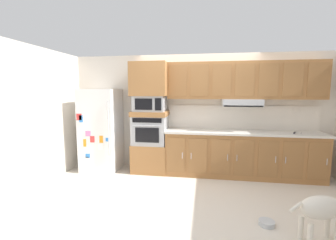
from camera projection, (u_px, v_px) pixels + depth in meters
The scene contains 16 objects.
ground_plane at pixel (194, 187), 4.15m from camera, with size 9.60×9.60×0.00m, color beige.
back_kitchen_wall at pixel (197, 113), 5.08m from camera, with size 6.20×0.12×2.50m, color beige.
side_panel_left at pixel (48, 116), 4.43m from camera, with size 0.12×7.10×2.50m, color beige.
refrigerator at pixel (101, 130), 5.03m from camera, with size 0.76×0.73×1.76m.
oven_base_cabinet at pixel (151, 157), 5.00m from camera, with size 0.74×0.62×0.60m, color #996638.
built_in_oven at pixel (150, 130), 4.92m from camera, with size 0.70×0.62×0.60m.
appliance_mid_shelf at pixel (150, 113), 4.88m from camera, with size 0.74×0.62×0.10m, color #996638.
microwave at pixel (150, 104), 4.85m from camera, with size 0.64×0.54×0.32m.
appliance_upper_cabinet at pixel (150, 79), 4.79m from camera, with size 0.74×0.62×0.68m, color #996638.
lower_cabinet_run at pixel (241, 155), 4.68m from camera, with size 3.04×0.63×0.88m.
countertop_slab at pixel (242, 132), 4.63m from camera, with size 3.08×0.64×0.04m, color beige.
backsplash_panel at pixel (241, 117), 4.87m from camera, with size 3.08×0.02×0.50m, color silver.
upper_cabinet_with_hood at pixel (243, 82), 4.62m from camera, with size 3.04×0.48×0.88m.
screwdriver at pixel (295, 133), 4.38m from camera, with size 0.16×0.16×0.03m.
dog at pixel (327, 207), 2.63m from camera, with size 0.87×0.40×0.61m.
dog_food_bowl at pixel (267, 223), 2.98m from camera, with size 0.20×0.20×0.06m.
Camera 1 is at (0.17, -3.99, 1.72)m, focal length 24.71 mm.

